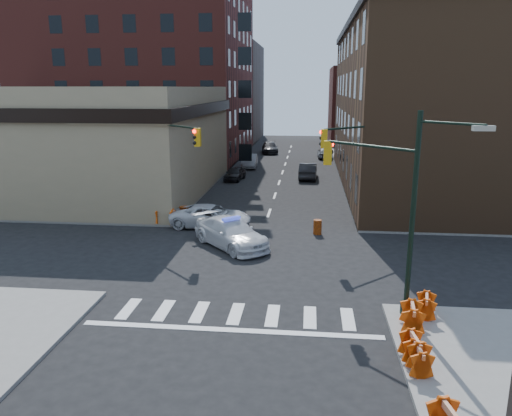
% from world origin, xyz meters
% --- Properties ---
extents(ground, '(140.00, 140.00, 0.00)m').
position_xyz_m(ground, '(0.00, 0.00, 0.00)').
color(ground, black).
rests_on(ground, ground).
extents(sidewalk_nw, '(34.00, 54.50, 0.15)m').
position_xyz_m(sidewalk_nw, '(-23.00, 32.75, 0.07)').
color(sidewalk_nw, gray).
rests_on(sidewalk_nw, ground).
extents(sidewalk_ne, '(34.00, 54.50, 0.15)m').
position_xyz_m(sidewalk_ne, '(23.00, 32.75, 0.07)').
color(sidewalk_ne, gray).
rests_on(sidewalk_ne, ground).
extents(bank_building, '(22.00, 22.00, 9.00)m').
position_xyz_m(bank_building, '(-17.00, 16.50, 4.50)').
color(bank_building, '#907F5E').
rests_on(bank_building, ground).
extents(apartment_block, '(25.00, 25.00, 24.00)m').
position_xyz_m(apartment_block, '(-18.50, 40.00, 12.00)').
color(apartment_block, maroon).
rests_on(apartment_block, ground).
extents(commercial_row_ne, '(14.00, 34.00, 14.00)m').
position_xyz_m(commercial_row_ne, '(13.00, 22.50, 7.00)').
color(commercial_row_ne, '#533721').
rests_on(commercial_row_ne, ground).
extents(filler_nw, '(20.00, 18.00, 16.00)m').
position_xyz_m(filler_nw, '(-16.00, 62.00, 8.00)').
color(filler_nw, brown).
rests_on(filler_nw, ground).
extents(filler_ne, '(16.00, 16.00, 12.00)m').
position_xyz_m(filler_ne, '(14.00, 58.00, 6.00)').
color(filler_ne, maroon).
rests_on(filler_ne, ground).
extents(signal_pole_se, '(5.40, 5.27, 8.00)m').
position_xyz_m(signal_pole_se, '(6.04, -5.52, 4.61)').
color(signal_pole_se, black).
rests_on(signal_pole_se, sidewalk_se).
extents(signal_pole_nw, '(3.58, 3.67, 8.00)m').
position_xyz_m(signal_pole_nw, '(-5.85, 5.34, 4.34)').
color(signal_pole_nw, black).
rests_on(signal_pole_nw, sidewalk_nw).
extents(signal_pole_ne, '(3.67, 3.58, 8.00)m').
position_xyz_m(signal_pole_ne, '(5.84, 5.35, 4.34)').
color(signal_pole_ne, black).
rests_on(signal_pole_ne, sidewalk_ne).
extents(tree_ne_near, '(3.00, 3.00, 4.85)m').
position_xyz_m(tree_ne_near, '(7.50, 26.00, 3.49)').
color(tree_ne_near, black).
rests_on(tree_ne_near, sidewalk_ne).
extents(tree_ne_far, '(3.00, 3.00, 4.85)m').
position_xyz_m(tree_ne_far, '(7.50, 34.00, 3.49)').
color(tree_ne_far, black).
rests_on(tree_ne_far, sidewalk_ne).
extents(police_car, '(5.42, 5.63, 1.61)m').
position_xyz_m(police_car, '(-1.55, 1.92, 0.81)').
color(police_car, silver).
rests_on(police_car, ground).
extents(pickup, '(5.48, 2.89, 1.47)m').
position_xyz_m(pickup, '(-3.49, 5.80, 0.74)').
color(pickup, silver).
rests_on(pickup, ground).
extents(parked_car_wnear, '(2.01, 3.99, 1.30)m').
position_xyz_m(parked_car_wnear, '(-4.45, 22.95, 0.65)').
color(parked_car_wnear, black).
rests_on(parked_car_wnear, ground).
extents(parked_car_wfar, '(1.80, 4.64, 1.51)m').
position_xyz_m(parked_car_wfar, '(-3.92, 30.89, 0.75)').
color(parked_car_wfar, gray).
rests_on(parked_car_wfar, ground).
extents(parked_car_wdeep, '(2.76, 5.44, 1.51)m').
position_xyz_m(parked_car_wdeep, '(-2.66, 44.02, 0.76)').
color(parked_car_wdeep, black).
rests_on(parked_car_wdeep, ground).
extents(parked_car_enear, '(1.85, 4.84, 1.58)m').
position_xyz_m(parked_car_enear, '(2.75, 24.48, 0.79)').
color(parked_car_enear, black).
rests_on(parked_car_enear, ground).
extents(parked_car_efar, '(1.69, 4.08, 1.38)m').
position_xyz_m(parked_car_efar, '(4.75, 39.67, 0.69)').
color(parked_car_efar, '#919599').
rests_on(parked_car_efar, ground).
extents(pedestrian_a, '(0.88, 0.80, 2.01)m').
position_xyz_m(pedestrian_a, '(-9.58, 6.72, 1.15)').
color(pedestrian_a, black).
rests_on(pedestrian_a, sidewalk_nw).
extents(pedestrian_b, '(0.85, 0.72, 1.55)m').
position_xyz_m(pedestrian_b, '(-10.84, 6.50, 0.92)').
color(pedestrian_b, black).
rests_on(pedestrian_b, sidewalk_nw).
extents(pedestrian_c, '(1.18, 1.07, 1.93)m').
position_xyz_m(pedestrian_c, '(-12.49, 6.00, 1.12)').
color(pedestrian_c, '#1D212C').
rests_on(pedestrian_c, sidewalk_nw).
extents(barrel_road, '(0.59, 0.59, 0.92)m').
position_xyz_m(barrel_road, '(3.44, 4.96, 0.46)').
color(barrel_road, orange).
rests_on(barrel_road, ground).
extents(barrel_bank, '(0.73, 0.73, 1.13)m').
position_xyz_m(barrel_bank, '(-5.50, 6.68, 0.56)').
color(barrel_bank, '#E3440A').
rests_on(barrel_bank, ground).
extents(barricade_se_a, '(0.81, 1.25, 0.86)m').
position_xyz_m(barricade_se_a, '(7.54, -6.49, 0.58)').
color(barricade_se_a, '#CC4C09').
rests_on(barricade_se_a, sidewalk_se).
extents(barricade_se_b, '(0.77, 1.34, 0.96)m').
position_xyz_m(barricade_se_b, '(6.78, -7.65, 0.63)').
color(barricade_se_b, red).
rests_on(barricade_se_b, sidewalk_se).
extents(barricade_se_c, '(0.68, 1.19, 0.86)m').
position_xyz_m(barricade_se_c, '(6.40, -10.56, 0.58)').
color(barricade_se_c, '#D8660A').
rests_on(barricade_se_c, sidewalk_se).
extents(barricade_se_d, '(0.74, 1.28, 0.91)m').
position_xyz_m(barricade_se_d, '(6.40, -10.00, 0.61)').
color(barricade_se_d, '#EA5A0B').
rests_on(barricade_se_d, sidewalk_se).
extents(barricade_nw_a, '(1.40, 0.83, 1.00)m').
position_xyz_m(barricade_nw_a, '(-6.50, 5.70, 0.65)').
color(barricade_nw_a, '#D23B09').
rests_on(barricade_nw_a, sidewalk_nw).
extents(barricade_nw_b, '(1.44, 0.88, 1.01)m').
position_xyz_m(barricade_nw_b, '(-8.50, 8.00, 0.66)').
color(barricade_nw_b, red).
rests_on(barricade_nw_b, sidewalk_nw).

